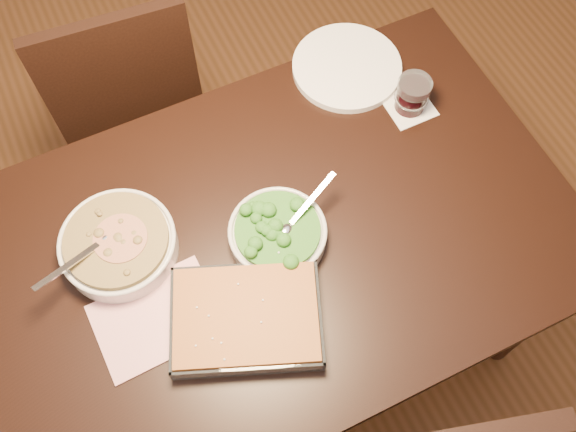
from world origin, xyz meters
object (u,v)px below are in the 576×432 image
object	(u,v)px
stew_bowl	(119,244)
chair_far	(125,88)
wine_tumbler	(412,94)
dinner_plate	(347,67)
table	(276,252)
broccoli_bowl	(278,233)
baking_dish	(246,318)

from	to	relation	value
stew_bowl	chair_far	world-z (taller)	chair_far
stew_bowl	wine_tumbler	distance (m)	0.80
dinner_plate	table	bearing A→B (deg)	-136.36
broccoli_bowl	wine_tumbler	size ratio (longest dim) A/B	2.61
chair_far	wine_tumbler	bearing A→B (deg)	142.16
table	dinner_plate	bearing A→B (deg)	43.64
table	baking_dish	world-z (taller)	baking_dish
table	broccoli_bowl	size ratio (longest dim) A/B	5.65
table	chair_far	bearing A→B (deg)	101.88
broccoli_bowl	baking_dish	xyz separation A→B (m)	(-0.14, -0.15, -0.00)
stew_bowl	baking_dish	xyz separation A→B (m)	(0.19, -0.28, -0.01)
dinner_plate	wine_tumbler	bearing A→B (deg)	-63.41
table	baking_dish	distance (m)	0.25
table	stew_bowl	bearing A→B (deg)	160.39
baking_dish	wine_tumbler	world-z (taller)	wine_tumbler
table	chair_far	size ratio (longest dim) A/B	1.55
broccoli_bowl	dinner_plate	distance (m)	0.53
table	broccoli_bowl	xyz separation A→B (m)	(0.00, -0.01, 0.13)
table	broccoli_bowl	distance (m)	0.13
wine_tumbler	broccoli_bowl	bearing A→B (deg)	-157.30
broccoli_bowl	baking_dish	world-z (taller)	broccoli_bowl
stew_bowl	dinner_plate	distance (m)	0.75
broccoli_bowl	dinner_plate	xyz separation A→B (m)	(0.37, 0.37, -0.02)
table	dinner_plate	size ratio (longest dim) A/B	4.85
stew_bowl	baking_dish	distance (m)	0.34
stew_bowl	wine_tumbler	size ratio (longest dim) A/B	2.97
broccoli_bowl	chair_far	bearing A→B (deg)	101.94
broccoli_bowl	wine_tumbler	xyz separation A→B (m)	(0.46, 0.19, 0.02)
table	dinner_plate	world-z (taller)	dinner_plate
stew_bowl	broccoli_bowl	xyz separation A→B (m)	(0.33, -0.13, -0.00)
broccoli_bowl	wine_tumbler	bearing A→B (deg)	22.70
broccoli_bowl	wine_tumbler	world-z (taller)	wine_tumbler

